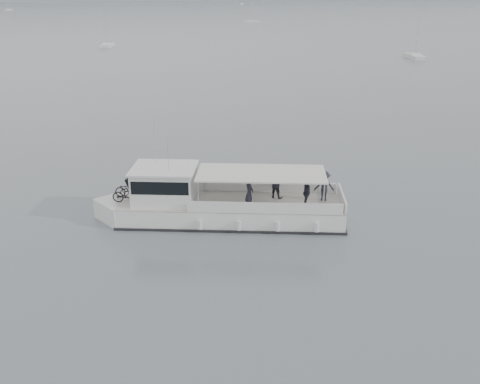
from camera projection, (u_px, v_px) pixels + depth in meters
name	position (u px, v px, depth m)	size (l,w,h in m)	color
ground	(323.00, 216.00, 29.88)	(1400.00, 1400.00, 0.00)	#565F65
tour_boat	(209.00, 204.00, 29.12)	(13.40, 7.63, 5.77)	white
moored_fleet	(43.00, 22.00, 194.48)	(370.53, 337.64, 9.07)	white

